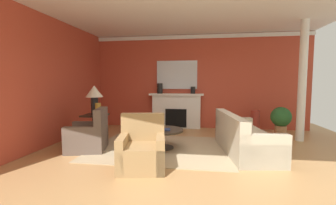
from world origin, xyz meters
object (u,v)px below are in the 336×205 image
(mantel_mirror, at_px, (177,75))
(armchair_facing_fireplace, at_px, (142,151))
(fireplace, at_px, (176,112))
(table_lamp, at_px, (94,94))
(armchair_near_window, at_px, (89,137))
(vase_mantel_left, at_px, (160,88))
(vase_tall_corner, at_px, (255,121))
(vase_mantel_right, at_px, (193,90))
(potted_plant, at_px, (281,119))
(vase_on_side_table, at_px, (98,109))
(coffee_table, at_px, (162,134))
(side_table, at_px, (95,126))
(sofa, at_px, (243,139))

(mantel_mirror, xyz_separation_m, armchair_facing_fireplace, (-0.16, -3.89, -1.47))
(fireplace, height_order, table_lamp, table_lamp)
(armchair_near_window, distance_m, vase_mantel_left, 3.20)
(table_lamp, distance_m, vase_tall_corner, 4.78)
(vase_mantel_right, xyz_separation_m, potted_plant, (2.53, -0.68, -0.78))
(armchair_near_window, bearing_deg, mantel_mirror, 61.55)
(vase_on_side_table, bearing_deg, potted_plant, 17.35)
(vase_tall_corner, bearing_deg, potted_plant, -35.93)
(vase_mantel_left, distance_m, vase_mantel_right, 1.10)
(coffee_table, bearing_deg, potted_plant, 29.41)
(fireplace, distance_m, potted_plant, 3.16)
(fireplace, distance_m, vase_mantel_left, 0.95)
(fireplace, distance_m, armchair_facing_fireplace, 3.78)
(coffee_table, xyz_separation_m, vase_mantel_right, (0.59, 2.44, 0.94))
(coffee_table, xyz_separation_m, vase_mantel_left, (-0.51, 2.44, 0.99))
(potted_plant, bearing_deg, side_table, -164.43)
(coffee_table, distance_m, vase_mantel_left, 2.69)
(fireplace, relative_size, coffee_table, 1.80)
(mantel_mirror, xyz_separation_m, potted_plant, (3.08, -0.85, -1.28))
(vase_tall_corner, bearing_deg, mantel_mirror, 170.38)
(mantel_mirror, bearing_deg, vase_mantel_right, -17.18)
(table_lamp, bearing_deg, side_table, 0.00)
(vase_mantel_right, bearing_deg, armchair_near_window, -127.52)
(armchair_facing_fireplace, height_order, vase_on_side_table, vase_on_side_table)
(sofa, distance_m, armchair_near_window, 3.42)
(vase_tall_corner, xyz_separation_m, potted_plant, (0.60, -0.43, 0.16))
(side_table, xyz_separation_m, table_lamp, (-0.00, 0.00, 0.82))
(mantel_mirror, distance_m, potted_plant, 3.44)
(coffee_table, height_order, side_table, side_table)
(fireplace, relative_size, sofa, 0.81)
(mantel_mirror, bearing_deg, fireplace, -90.00)
(vase_mantel_left, bearing_deg, armchair_near_window, -110.83)
(armchair_near_window, height_order, vase_mantel_right, vase_mantel_right)
(armchair_facing_fireplace, relative_size, table_lamp, 1.27)
(vase_on_side_table, height_order, vase_mantel_left, vase_mantel_left)
(vase_on_side_table, bearing_deg, table_lamp, 141.34)
(armchair_near_window, bearing_deg, coffee_table, 13.98)
(armchair_near_window, distance_m, vase_tall_corner, 4.86)
(armchair_near_window, xyz_separation_m, vase_tall_corner, (4.11, 2.59, 0.03))
(armchair_facing_fireplace, bearing_deg, table_lamp, 135.72)
(mantel_mirror, distance_m, vase_on_side_table, 3.05)
(fireplace, relative_size, vase_mantel_right, 7.74)
(side_table, relative_size, vase_on_side_table, 2.26)
(table_lamp, relative_size, vase_mantel_right, 3.23)
(table_lamp, bearing_deg, fireplace, 48.59)
(fireplace, xyz_separation_m, table_lamp, (-1.86, -2.11, 0.68))
(armchair_facing_fireplace, height_order, coffee_table, armchair_facing_fireplace)
(vase_tall_corner, bearing_deg, armchair_near_window, -147.78)
(mantel_mirror, bearing_deg, vase_on_side_table, -126.05)
(mantel_mirror, distance_m, side_table, 3.21)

